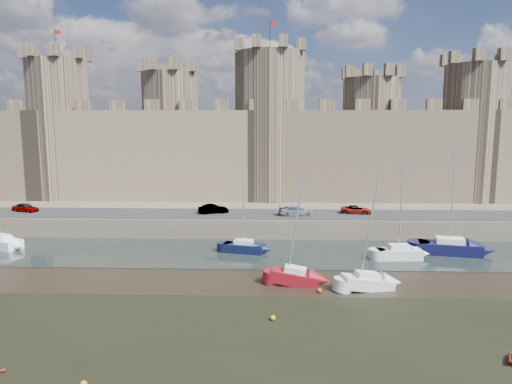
{
  "coord_description": "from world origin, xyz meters",
  "views": [
    {
      "loc": [
        2.34,
        -25.5,
        14.13
      ],
      "look_at": [
        0.7,
        22.0,
        7.24
      ],
      "focal_mm": 32.0,
      "sensor_mm": 36.0,
      "label": 1
    }
  ],
  "objects_px": {
    "car_1": "(213,209)",
    "sailboat_0": "(0,242)",
    "car_2": "(296,211)",
    "car_0": "(25,208)",
    "sailboat_1": "(244,247)",
    "sailboat_3": "(449,247)",
    "sailboat_2": "(399,252)",
    "sailboat_5": "(367,281)",
    "sailboat_4": "(295,276)",
    "car_3": "(356,210)"
  },
  "relations": [
    {
      "from": "car_1",
      "to": "sailboat_5",
      "type": "height_order",
      "value": "sailboat_5"
    },
    {
      "from": "car_1",
      "to": "sailboat_1",
      "type": "height_order",
      "value": "sailboat_1"
    },
    {
      "from": "car_2",
      "to": "sailboat_2",
      "type": "height_order",
      "value": "sailboat_2"
    },
    {
      "from": "car_1",
      "to": "sailboat_1",
      "type": "relative_size",
      "value": 0.44
    },
    {
      "from": "car_1",
      "to": "car_3",
      "type": "xyz_separation_m",
      "value": [
        19.05,
        0.51,
        -0.09
      ]
    },
    {
      "from": "sailboat_3",
      "to": "car_2",
      "type": "bearing_deg",
      "value": 163.53
    },
    {
      "from": "car_2",
      "to": "car_3",
      "type": "xyz_separation_m",
      "value": [
        8.12,
        1.51,
        -0.09
      ]
    },
    {
      "from": "sailboat_3",
      "to": "sailboat_4",
      "type": "relative_size",
      "value": 1.14
    },
    {
      "from": "sailboat_3",
      "to": "sailboat_4",
      "type": "bearing_deg",
      "value": -138.21
    },
    {
      "from": "sailboat_2",
      "to": "sailboat_5",
      "type": "xyz_separation_m",
      "value": [
        -5.2,
        -9.06,
        -0.1
      ]
    },
    {
      "from": "car_1",
      "to": "sailboat_4",
      "type": "height_order",
      "value": "sailboat_4"
    },
    {
      "from": "car_1",
      "to": "car_2",
      "type": "bearing_deg",
      "value": -114.04
    },
    {
      "from": "car_1",
      "to": "sailboat_4",
      "type": "distance_m",
      "value": 22.53
    },
    {
      "from": "sailboat_0",
      "to": "sailboat_4",
      "type": "height_order",
      "value": "sailboat_4"
    },
    {
      "from": "sailboat_1",
      "to": "sailboat_4",
      "type": "relative_size",
      "value": 0.89
    },
    {
      "from": "car_3",
      "to": "sailboat_0",
      "type": "distance_m",
      "value": 43.95
    },
    {
      "from": "car_1",
      "to": "sailboat_0",
      "type": "bearing_deg",
      "value": 92.08
    },
    {
      "from": "car_2",
      "to": "sailboat_0",
      "type": "distance_m",
      "value": 35.72
    },
    {
      "from": "sailboat_1",
      "to": "sailboat_3",
      "type": "relative_size",
      "value": 0.79
    },
    {
      "from": "car_1",
      "to": "sailboat_1",
      "type": "distance_m",
      "value": 11.3
    },
    {
      "from": "car_3",
      "to": "car_0",
      "type": "bearing_deg",
      "value": 101.46
    },
    {
      "from": "car_1",
      "to": "sailboat_3",
      "type": "bearing_deg",
      "value": -128.48
    },
    {
      "from": "sailboat_4",
      "to": "sailboat_5",
      "type": "bearing_deg",
      "value": -1.82
    },
    {
      "from": "car_3",
      "to": "sailboat_2",
      "type": "height_order",
      "value": "sailboat_2"
    },
    {
      "from": "sailboat_0",
      "to": "car_2",
      "type": "bearing_deg",
      "value": 35.04
    },
    {
      "from": "sailboat_0",
      "to": "sailboat_4",
      "type": "bearing_deg",
      "value": 3.88
    },
    {
      "from": "car_2",
      "to": "sailboat_1",
      "type": "bearing_deg",
      "value": 137.73
    },
    {
      "from": "car_2",
      "to": "sailboat_5",
      "type": "relative_size",
      "value": 0.47
    },
    {
      "from": "sailboat_2",
      "to": "sailboat_3",
      "type": "xyz_separation_m",
      "value": [
        6.16,
        2.21,
        0.06
      ]
    },
    {
      "from": "car_2",
      "to": "sailboat_3",
      "type": "relative_size",
      "value": 0.39
    },
    {
      "from": "car_2",
      "to": "sailboat_1",
      "type": "distance_m",
      "value": 11.23
    },
    {
      "from": "sailboat_1",
      "to": "sailboat_3",
      "type": "xyz_separation_m",
      "value": [
        22.85,
        0.17,
        0.13
      ]
    },
    {
      "from": "sailboat_0",
      "to": "sailboat_5",
      "type": "height_order",
      "value": "sailboat_0"
    },
    {
      "from": "car_3",
      "to": "sailboat_3",
      "type": "height_order",
      "value": "sailboat_3"
    },
    {
      "from": "car_2",
      "to": "sailboat_4",
      "type": "height_order",
      "value": "sailboat_4"
    },
    {
      "from": "car_3",
      "to": "sailboat_5",
      "type": "xyz_separation_m",
      "value": [
        -2.89,
        -21.62,
        -2.36
      ]
    },
    {
      "from": "car_1",
      "to": "car_2",
      "type": "height_order",
      "value": "car_2"
    },
    {
      "from": "sailboat_1",
      "to": "sailboat_3",
      "type": "distance_m",
      "value": 22.85
    },
    {
      "from": "car_1",
      "to": "sailboat_3",
      "type": "height_order",
      "value": "sailboat_3"
    },
    {
      "from": "car_1",
      "to": "sailboat_5",
      "type": "relative_size",
      "value": 0.41
    },
    {
      "from": "car_0",
      "to": "car_1",
      "type": "height_order",
      "value": "car_1"
    },
    {
      "from": "sailboat_0",
      "to": "sailboat_2",
      "type": "relative_size",
      "value": 0.98
    },
    {
      "from": "car_1",
      "to": "sailboat_4",
      "type": "xyz_separation_m",
      "value": [
        9.93,
        -20.08,
        -2.41
      ]
    },
    {
      "from": "car_1",
      "to": "car_3",
      "type": "height_order",
      "value": "car_1"
    },
    {
      "from": "car_1",
      "to": "sailboat_5",
      "type": "xyz_separation_m",
      "value": [
        16.16,
        -21.1,
        -2.45
      ]
    },
    {
      "from": "car_3",
      "to": "sailboat_4",
      "type": "relative_size",
      "value": 0.4
    },
    {
      "from": "sailboat_1",
      "to": "sailboat_3",
      "type": "bearing_deg",
      "value": 13.42
    },
    {
      "from": "car_2",
      "to": "car_3",
      "type": "height_order",
      "value": "car_2"
    },
    {
      "from": "car_3",
      "to": "sailboat_3",
      "type": "xyz_separation_m",
      "value": [
        8.46,
        -10.35,
        -2.2
      ]
    },
    {
      "from": "car_3",
      "to": "car_1",
      "type": "bearing_deg",
      "value": 102.72
    }
  ]
}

